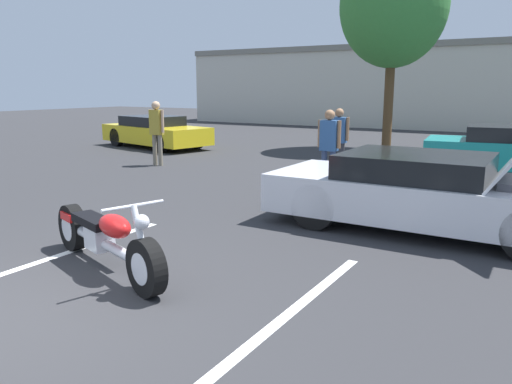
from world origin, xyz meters
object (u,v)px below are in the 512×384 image
at_px(motorcycle, 105,238).
at_px(spectator_by_show_car, 339,136).
at_px(tree_background, 394,6).
at_px(spectator_near_motorcycle, 157,127).
at_px(parked_car_left_row, 155,132).
at_px(spectator_midground, 329,142).
at_px(show_car_hood_open, 428,192).
at_px(parked_car_right_row, 512,151).

distance_m(motorcycle, spectator_by_show_car, 7.74).
relative_size(tree_background, spectator_near_motorcycle, 3.87).
xyz_separation_m(parked_car_left_row, spectator_midground, (8.37, -3.75, 0.44)).
xyz_separation_m(show_car_hood_open, spectator_near_motorcycle, (-7.90, 2.74, 0.47)).
height_order(motorcycle, show_car_hood_open, show_car_hood_open).
bearing_deg(parked_car_right_row, tree_background, 134.34).
height_order(spectator_near_motorcycle, spectator_midground, spectator_near_motorcycle).
xyz_separation_m(tree_background, motorcycle, (0.66, -13.31, -4.40)).
distance_m(tree_background, motorcycle, 14.03).
relative_size(spectator_near_motorcycle, spectator_midground, 1.06).
bearing_deg(spectator_near_motorcycle, show_car_hood_open, -19.16).
height_order(parked_car_right_row, spectator_midground, spectator_midground).
relative_size(spectator_by_show_car, spectator_midground, 0.97).
height_order(motorcycle, spectator_near_motorcycle, spectator_near_motorcycle).
height_order(show_car_hood_open, spectator_midground, show_car_hood_open).
bearing_deg(parked_car_right_row, spectator_midground, -135.45).
relative_size(parked_car_left_row, spectator_by_show_car, 2.89).
height_order(show_car_hood_open, parked_car_left_row, show_car_hood_open).
xyz_separation_m(parked_car_right_row, spectator_midground, (-3.21, -4.01, 0.41)).
bearing_deg(parked_car_left_row, tree_background, 38.73).
xyz_separation_m(motorcycle, show_car_hood_open, (2.86, 3.74, 0.21)).
bearing_deg(tree_background, spectator_midground, -82.60).
distance_m(parked_car_left_row, spectator_near_motorcycle, 4.45).
bearing_deg(spectator_by_show_car, tree_background, 94.75).
distance_m(parked_car_left_row, spectator_midground, 9.18).
relative_size(tree_background, motorcycle, 2.70).
distance_m(parked_car_right_row, spectator_near_motorcycle, 9.24).
bearing_deg(parked_car_left_row, spectator_near_motorcycle, -34.00).
distance_m(show_car_hood_open, spectator_by_show_car, 5.03).
distance_m(tree_background, show_car_hood_open, 11.03).
height_order(tree_background, motorcycle, tree_background).
relative_size(show_car_hood_open, spectator_near_motorcycle, 2.66).
relative_size(motorcycle, parked_car_left_row, 0.54).
bearing_deg(parked_car_right_row, show_car_hood_open, -102.77).
relative_size(tree_background, show_car_hood_open, 1.46).
bearing_deg(motorcycle, spectator_near_motorcycle, 145.88).
relative_size(parked_car_right_row, spectator_near_motorcycle, 2.42).
bearing_deg(tree_background, parked_car_left_row, -154.02).
distance_m(spectator_near_motorcycle, spectator_midground, 5.36).
distance_m(motorcycle, spectator_midground, 5.99).
bearing_deg(parked_car_left_row, motorcycle, -37.50).
xyz_separation_m(spectator_near_motorcycle, spectator_midground, (5.34, -0.53, -0.06)).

